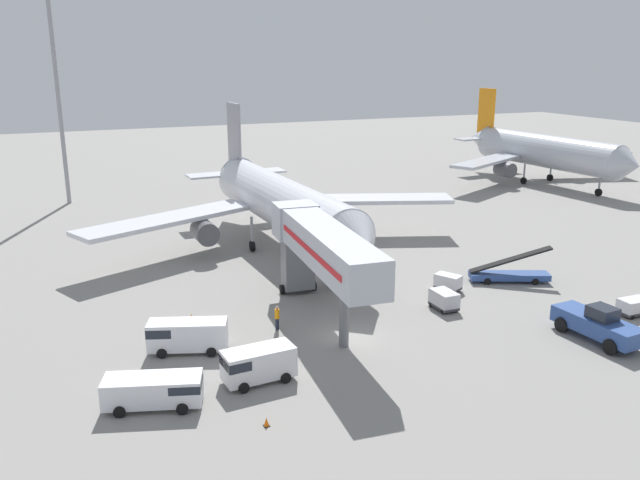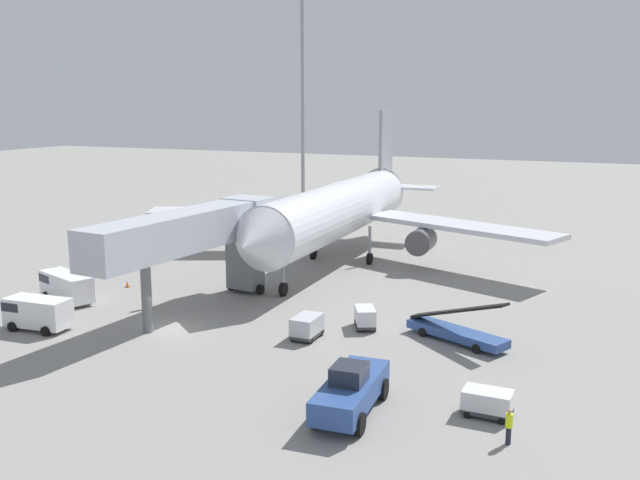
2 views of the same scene
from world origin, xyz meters
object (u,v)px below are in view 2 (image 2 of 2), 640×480
airplane_at_gate (339,210)px  apron_light_mast (302,58)px  ground_crew_worker_foreground (509,426)px  ground_crew_worker_midground (149,295)px  baggage_cart_mid_center (487,402)px  safety_cone_bravo (127,284)px  jet_bridge (197,234)px  baggage_cart_mid_right (365,317)px  pushback_tug (351,390)px  belt_loader_truck (457,330)px  service_van_far_right (66,285)px  service_van_mid_left (36,312)px  baggage_cart_far_center (307,326)px

airplane_at_gate → apron_light_mast: 41.07m
ground_crew_worker_foreground → ground_crew_worker_midground: ground_crew_worker_midground is taller
ground_crew_worker_foreground → apron_light_mast: size_ratio=0.05×
ground_crew_worker_foreground → ground_crew_worker_midground: (-28.01, 10.96, 0.09)m
baggage_cart_mid_center → safety_cone_bravo: 34.48m
jet_bridge → baggage_cart_mid_center: jet_bridge is taller
baggage_cart_mid_right → pushback_tug: bearing=-73.0°
pushback_tug → belt_loader_truck: (2.43, 12.54, -0.43)m
baggage_cart_mid_right → ground_crew_worker_foreground: ground_crew_worker_foreground is taller
service_van_far_right → baggage_cart_mid_right: 23.61m
service_van_mid_left → baggage_cart_mid_center: 30.51m
jet_bridge → baggage_cart_mid_center: 25.13m
pushback_tug → safety_cone_bravo: 29.87m
airplane_at_gate → jet_bridge: size_ratio=2.23×
service_van_mid_left → jet_bridge: bearing=46.2°
jet_bridge → service_van_far_right: size_ratio=3.28×
service_van_far_right → ground_crew_worker_foreground: size_ratio=3.32×
airplane_at_gate → service_van_far_right: (-14.38, -20.66, -3.87)m
baggage_cart_far_center → apron_light_mast: 62.82m
pushback_tug → ground_crew_worker_midground: size_ratio=3.61×
service_van_mid_left → safety_cone_bravo: service_van_mid_left is taller
belt_loader_truck → ground_crew_worker_foreground: size_ratio=4.17×
belt_loader_truck → apron_light_mast: bearing=124.2°
belt_loader_truck → service_van_far_right: (-29.76, -2.79, 0.49)m
service_van_far_right → service_van_mid_left: service_van_far_right is taller
service_van_mid_left → apron_light_mast: (-7.76, 59.41, 19.90)m
pushback_tug → service_van_far_right: 29.01m
baggage_cart_mid_center → ground_crew_worker_foreground: ground_crew_worker_foreground is taller
jet_bridge → baggage_cart_mid_right: 13.57m
ground_crew_worker_midground → apron_light_mast: size_ratio=0.06×
jet_bridge → safety_cone_bravo: size_ratio=34.70×
baggage_cart_mid_center → ground_crew_worker_midground: ground_crew_worker_midground is taller
service_van_mid_left → apron_light_mast: size_ratio=0.15×
airplane_at_gate → safety_cone_bravo: bearing=-129.9°
apron_light_mast → jet_bridge: bearing=-73.2°
ground_crew_worker_midground → airplane_at_gate: bearing=69.4°
service_van_far_right → baggage_cart_mid_center: 34.41m
service_van_far_right → apron_light_mast: bearing=95.0°
belt_loader_truck → airplane_at_gate: bearing=130.7°
pushback_tug → ground_crew_worker_foreground: pushback_tug is taller
belt_loader_truck → safety_cone_bravo: belt_loader_truck is taller
baggage_cart_mid_right → belt_loader_truck: bearing=-2.6°
pushback_tug → safety_cone_bravo: size_ratio=12.61×
service_van_far_right → belt_loader_truck: bearing=5.4°
baggage_cart_far_center → service_van_far_right: bearing=178.8°
ground_crew_worker_foreground → apron_light_mast: 77.38m
pushback_tug → apron_light_mast: bearing=116.9°
airplane_at_gate → apron_light_mast: size_ratio=1.32×
jet_bridge → belt_loader_truck: 19.59m
baggage_cart_mid_center → jet_bridge: bearing=157.7°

